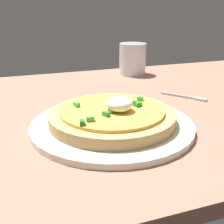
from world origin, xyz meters
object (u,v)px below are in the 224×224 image
at_px(cup_far, 133,60).
at_px(fork, 187,97).
at_px(plate, 112,125).
at_px(pizza, 112,116).

height_order(cup_far, fork, cup_far).
bearing_deg(fork, cup_far, 146.65).
xyz_separation_m(cup_far, fork, (0.03, -0.27, -0.04)).
bearing_deg(fork, plate, -103.62).
height_order(pizza, fork, pizza).
distance_m(pizza, cup_far, 0.43).
relative_size(pizza, cup_far, 2.35).
bearing_deg(cup_far, plate, -118.10).
bearing_deg(plate, pizza, -59.98).
distance_m(plate, fork, 0.25).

